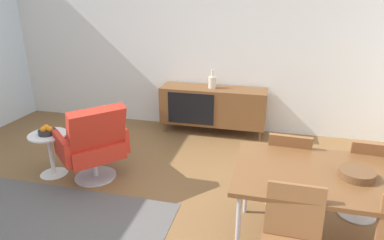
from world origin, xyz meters
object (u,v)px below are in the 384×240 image
at_px(wooden_bowl_on_table, 357,174).
at_px(dining_chair_back_left, 287,167).
at_px(side_table_round, 50,149).
at_px(fruit_bowl, 47,131).
at_px(dining_table, 339,180).
at_px(lounge_chair_red, 94,143).
at_px(dining_chair_back_right, 366,175).
at_px(sideboard, 213,106).
at_px(vase_cobalt, 212,82).

relative_size(wooden_bowl_on_table, dining_chair_back_left, 0.30).
distance_m(side_table_round, fruit_bowl, 0.24).
bearing_deg(dining_chair_back_left, dining_table, -57.72).
distance_m(wooden_bowl_on_table, lounge_chair_red, 2.66).
bearing_deg(wooden_bowl_on_table, dining_chair_back_right, 67.29).
bearing_deg(wooden_bowl_on_table, sideboard, 122.92).
bearing_deg(lounge_chair_red, sideboard, 58.83).
bearing_deg(fruit_bowl, dining_table, -11.20).
relative_size(wooden_bowl_on_table, side_table_round, 0.50).
xyz_separation_m(dining_table, dining_chair_back_left, (-0.35, 0.56, -0.23)).
relative_size(vase_cobalt, fruit_bowl, 1.39).
distance_m(dining_chair_back_left, fruit_bowl, 2.69).
distance_m(sideboard, fruit_bowl, 2.38).
distance_m(sideboard, wooden_bowl_on_table, 2.81).
bearing_deg(sideboard, dining_chair_back_right, -45.32).
bearing_deg(dining_chair_back_left, dining_chair_back_right, 0.00).
bearing_deg(vase_cobalt, sideboard, -5.89).
xyz_separation_m(dining_chair_back_right, lounge_chair_red, (-2.80, 0.05, -0.00)).
relative_size(vase_cobalt, lounge_chair_red, 0.29).
xyz_separation_m(vase_cobalt, side_table_round, (-1.61, -1.73, -0.49)).
xyz_separation_m(dining_table, side_table_round, (-3.04, 0.60, -0.38)).
bearing_deg(dining_table, side_table_round, 168.78).
height_order(vase_cobalt, dining_chair_back_left, vase_cobalt).
bearing_deg(dining_table, wooden_bowl_on_table, -5.44).
relative_size(dining_chair_back_left, lounge_chair_red, 0.90).
height_order(lounge_chair_red, side_table_round, lounge_chair_red).
xyz_separation_m(dining_chair_back_right, dining_chair_back_left, (-0.70, -0.00, 0.00)).
bearing_deg(fruit_bowl, lounge_chair_red, 0.46).
bearing_deg(side_table_round, dining_table, -11.22).
distance_m(dining_chair_back_left, lounge_chair_red, 2.10).
bearing_deg(vase_cobalt, lounge_chair_red, -120.70).
relative_size(vase_cobalt, dining_chair_back_right, 0.32).
bearing_deg(dining_chair_back_left, fruit_bowl, 179.09).
height_order(dining_table, wooden_bowl_on_table, wooden_bowl_on_table).
distance_m(dining_chair_back_left, side_table_round, 2.69).
xyz_separation_m(sideboard, side_table_round, (-1.63, -1.73, -0.12)).
bearing_deg(sideboard, vase_cobalt, 174.11).
distance_m(wooden_bowl_on_table, side_table_round, 3.24).
height_order(sideboard, fruit_bowl, sideboard).
height_order(vase_cobalt, fruit_bowl, vase_cobalt).
bearing_deg(dining_chair_back_right, dining_table, -121.78).
bearing_deg(vase_cobalt, wooden_bowl_on_table, -56.79).
height_order(sideboard, dining_table, dining_table).
height_order(wooden_bowl_on_table, fruit_bowl, wooden_bowl_on_table).
xyz_separation_m(vase_cobalt, wooden_bowl_on_table, (1.54, -2.35, -0.05)).
height_order(dining_chair_back_left, fruit_bowl, dining_chair_back_left).
distance_m(dining_table, wooden_bowl_on_table, 0.13).
distance_m(vase_cobalt, wooden_bowl_on_table, 2.81).
bearing_deg(sideboard, dining_table, -58.87).
bearing_deg(dining_chair_back_left, sideboard, 120.76).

